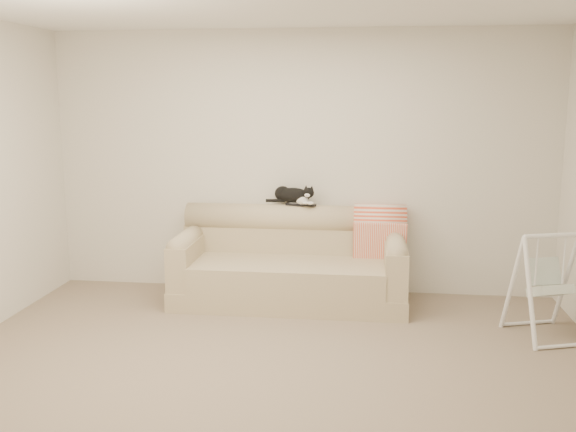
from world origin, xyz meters
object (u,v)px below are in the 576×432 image
at_px(sofa, 291,265).
at_px(remote_b, 308,205).
at_px(baby_swing, 548,285).
at_px(remote_a, 295,204).
at_px(tuxedo_cat, 293,195).

relative_size(sofa, remote_b, 12.56).
relative_size(sofa, baby_swing, 2.51).
xyz_separation_m(remote_a, tuxedo_cat, (-0.02, 0.03, 0.08)).
bearing_deg(baby_swing, sofa, 162.65).
xyz_separation_m(sofa, baby_swing, (2.20, -0.69, 0.09)).
xyz_separation_m(remote_a, baby_swing, (2.19, -0.92, -0.47)).
bearing_deg(tuxedo_cat, sofa, -88.34).
bearing_deg(remote_b, remote_a, 179.33).
bearing_deg(remote_a, remote_b, -0.67).
bearing_deg(baby_swing, remote_a, 157.22).
height_order(remote_b, tuxedo_cat, tuxedo_cat).
height_order(remote_b, baby_swing, remote_b).
relative_size(tuxedo_cat, baby_swing, 0.57).
xyz_separation_m(remote_a, remote_b, (0.13, -0.00, -0.00)).
relative_size(remote_b, tuxedo_cat, 0.35).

